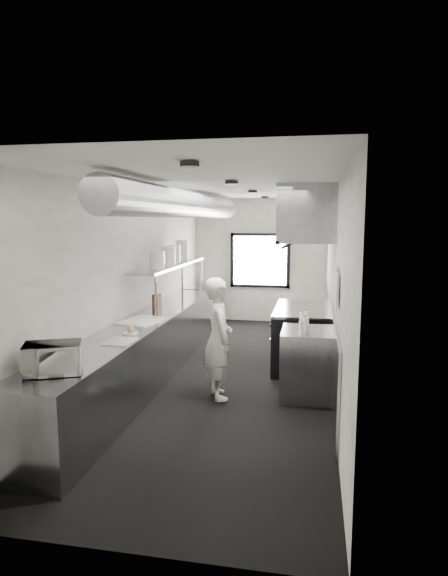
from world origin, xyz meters
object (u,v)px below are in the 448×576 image
at_px(pass_shelf, 171,266).
at_px(prep_counter, 145,351).
at_px(small_plate, 131,333).
at_px(squeeze_bottle_d, 302,320).
at_px(microwave, 53,358).
at_px(deli_tub_b, 77,347).
at_px(line_cook, 218,338).
at_px(squeeze_bottle_e, 307,318).
at_px(knife_block, 157,301).
at_px(plate_stack_a, 157,260).
at_px(bottle_station, 306,364).
at_px(far_work_table, 203,306).
at_px(range, 301,337).
at_px(deli_tub_a, 66,355).
at_px(plate_stack_d, 182,250).
at_px(squeeze_bottle_c, 306,323).
at_px(cutting_board, 142,321).
at_px(plate_stack_c, 175,254).
at_px(squeeze_bottle_a, 301,328).
at_px(squeeze_bottle_b, 304,325).
at_px(plate_stack_b, 168,256).
at_px(exhaust_hood, 308,215).

bearing_deg(pass_shelf, prep_counter, -88.44).
distance_m(small_plate, squeeze_bottle_d, 2.25).
distance_m(microwave, deli_tub_b, 0.75).
relative_size(line_cook, squeeze_bottle_e, 8.27).
distance_m(knife_block, plate_stack_a, 0.75).
bearing_deg(bottle_station, knife_block, 154.18).
bearing_deg(deli_tub_b, squeeze_bottle_e, 36.52).
bearing_deg(line_cook, far_work_table, -9.17).
bearing_deg(range, small_plate, -135.54).
bearing_deg(line_cook, small_plate, 86.52).
bearing_deg(squeeze_bottle_e, deli_tub_a, -138.93).
xyz_separation_m(line_cook, squeeze_bottle_d, (1.06, 0.40, 0.20)).
height_order(far_work_table, plate_stack_d, plate_stack_d).
bearing_deg(bottle_station, squeeze_bottle_d, 112.17).
height_order(deli_tub_b, squeeze_bottle_c, squeeze_bottle_c).
height_order(cutting_board, plate_stack_d, plate_stack_d).
xyz_separation_m(plate_stack_a, plate_stack_c, (-0.04, 1.07, 0.02)).
bearing_deg(far_work_table, cutting_board, -89.93).
bearing_deg(squeeze_bottle_a, cutting_board, 170.12).
relative_size(far_work_table, squeeze_bottle_c, 7.10).
bearing_deg(small_plate, line_cook, 21.45).
relative_size(prep_counter, line_cook, 3.78).
relative_size(plate_stack_c, squeeze_bottle_a, 1.74).
xyz_separation_m(far_work_table, squeeze_bottle_d, (2.23, -3.72, 0.55)).
relative_size(deli_tub_a, plate_stack_d, 0.37).
height_order(bottle_station, squeeze_bottle_c, squeeze_bottle_c).
bearing_deg(prep_counter, squeeze_bottle_a, -12.12).
bearing_deg(squeeze_bottle_b, plate_stack_c, 137.91).
relative_size(cutting_board, plate_stack_c, 2.10).
height_order(deli_tub_a, cutting_board, deli_tub_a).
xyz_separation_m(squeeze_bottle_d, squeeze_bottle_e, (0.06, 0.11, -0.00)).
distance_m(plate_stack_a, squeeze_bottle_a, 2.65).
xyz_separation_m(plate_stack_b, squeeze_bottle_c, (2.31, -1.48, -0.74)).
height_order(bottle_station, knife_block, knife_block).
height_order(microwave, deli_tub_a, microwave).
relative_size(exhaust_hood, bottle_station, 2.44).
height_order(exhaust_hood, plate_stack_d, exhaust_hood).
relative_size(plate_stack_d, squeeze_bottle_c, 2.20).
bearing_deg(squeeze_bottle_c, pass_shelf, 144.11).
xyz_separation_m(deli_tub_b, squeeze_bottle_c, (2.43, 1.53, 0.04)).
xyz_separation_m(small_plate, cutting_board, (-0.12, 0.73, 0.00)).
bearing_deg(exhaust_hood, squeeze_bottle_b, -89.27).
bearing_deg(pass_shelf, deli_tub_a, -91.14).
xyz_separation_m(bottle_station, microwave, (-2.30, -2.24, 0.59)).
bearing_deg(squeeze_bottle_a, small_plate, -170.69).
height_order(pass_shelf, deli_tub_a, pass_shelf).
height_order(deli_tub_a, small_plate, deli_tub_a).
bearing_deg(plate_stack_d, pass_shelf, -88.78).
relative_size(far_work_table, deli_tub_b, 8.74).
bearing_deg(squeeze_bottle_e, squeeze_bottle_c, -91.20).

